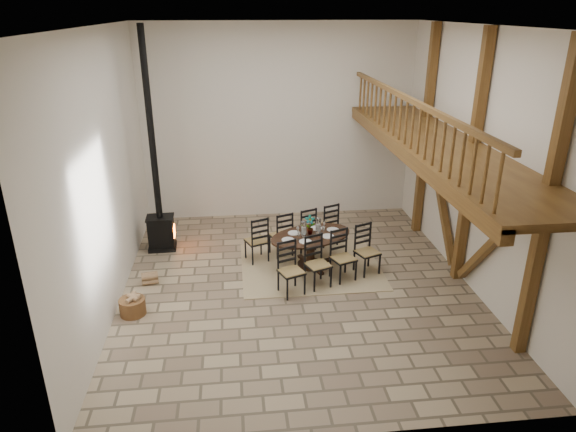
{
  "coord_description": "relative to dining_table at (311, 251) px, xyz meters",
  "views": [
    {
      "loc": [
        -1.2,
        -9.1,
        5.29
      ],
      "look_at": [
        -0.15,
        0.4,
        1.39
      ],
      "focal_mm": 32.0,
      "sensor_mm": 36.0,
      "label": 1
    }
  ],
  "objects": [
    {
      "name": "room_shell",
      "position": [
        0.8,
        -0.81,
        2.63
      ],
      "size": [
        7.02,
        8.02,
        5.01
      ],
      "color": "silver",
      "rests_on": "ground"
    },
    {
      "name": "log_basket",
      "position": [
        -3.56,
        -1.51,
        -0.21
      ],
      "size": [
        0.48,
        0.48,
        0.4
      ],
      "rotation": [
        0.0,
        0.0,
        -0.2
      ],
      "color": "brown",
      "rests_on": "ground"
    },
    {
      "name": "rug",
      "position": [
        0.0,
        -0.0,
        -0.37
      ],
      "size": [
        3.0,
        2.5,
        0.02
      ],
      "primitive_type": "cube",
      "color": "tan",
      "rests_on": "ground"
    },
    {
      "name": "ground",
      "position": [
        -0.39,
        -0.81,
        -0.38
      ],
      "size": [
        8.0,
        8.0,
        0.0
      ],
      "primitive_type": "plane",
      "color": "tan",
      "rests_on": "ground"
    },
    {
      "name": "log_stack",
      "position": [
        -3.4,
        -0.37,
        -0.27
      ],
      "size": [
        0.36,
        0.28,
        0.23
      ],
      "rotation": [
        0.0,
        0.0,
        0.19
      ],
      "color": "#9D7D57",
      "rests_on": "ground"
    },
    {
      "name": "wood_stove",
      "position": [
        -3.33,
        1.27,
        0.75
      ],
      "size": [
        0.65,
        0.51,
        5.0
      ],
      "rotation": [
        0.0,
        0.0,
        0.04
      ],
      "color": "black",
      "rests_on": "ground"
    },
    {
      "name": "dining_table",
      "position": [
        0.0,
        0.0,
        0.0
      ],
      "size": [
        2.87,
        2.75,
        1.19
      ],
      "rotation": [
        0.0,
        0.0,
        0.38
      ],
      "color": "black",
      "rests_on": "ground"
    }
  ]
}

